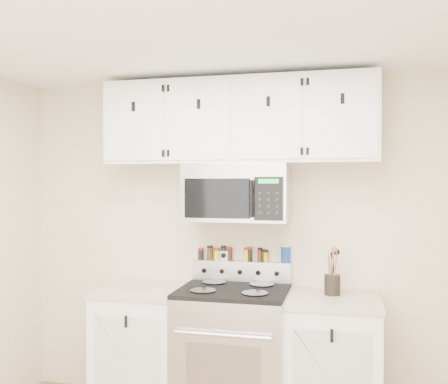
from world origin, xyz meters
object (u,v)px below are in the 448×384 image
(microwave, at_px, (237,192))
(salt_canister, at_px, (286,254))
(utensil_crock, at_px, (332,283))
(range, at_px, (233,353))

(microwave, relative_size, salt_canister, 5.82)
(microwave, xyz_separation_m, utensil_crock, (0.69, -0.05, -0.63))
(utensil_crock, height_order, salt_canister, utensil_crock)
(microwave, bearing_deg, range, -90.23)
(microwave, distance_m, utensil_crock, 0.93)
(range, distance_m, utensil_crock, 0.86)
(range, relative_size, utensil_crock, 3.41)
(salt_canister, bearing_deg, utensil_crock, -30.17)
(utensil_crock, xyz_separation_m, salt_canister, (-0.35, 0.20, 0.16))
(range, bearing_deg, salt_canister, 39.70)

